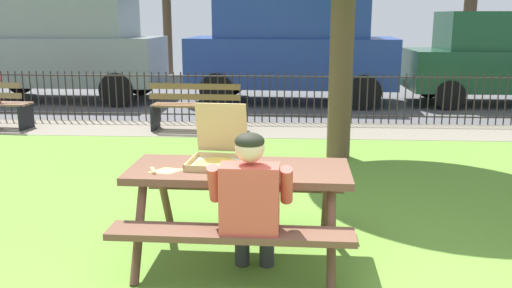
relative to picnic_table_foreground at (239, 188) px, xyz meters
name	(u,v)px	position (x,y,z in m)	size (l,w,h in m)	color
ground	(292,241)	(0.45, 0.34, -0.61)	(28.00, 11.18, 0.02)	olive
cobblestone_walkway	(292,130)	(0.45, 5.23, -0.60)	(28.00, 1.40, 0.01)	gray
street_asphalt	(291,94)	(0.45, 9.92, -0.60)	(28.00, 7.97, 0.01)	#515154
picnic_table_foreground	(239,188)	(0.00, 0.00, 0.00)	(1.83, 1.51, 0.79)	brown
pizza_box_open	(218,153)	(-0.19, 0.11, 0.27)	(0.48, 0.54, 0.49)	tan
pizza_slice_on_table	(164,170)	(-0.59, -0.13, 0.18)	(0.27, 0.22, 0.02)	#F3E26B
adult_at_table	(251,201)	(0.13, -0.50, 0.06)	(0.61, 0.60, 1.19)	#2D2D2D
iron_fence_streetside	(292,97)	(0.45, 5.93, -0.11)	(23.46, 0.03, 0.95)	#2D2823
park_bench_center	(197,107)	(-1.23, 5.09, -0.18)	(1.62, 0.54, 0.85)	brown
parked_car_far_left	(61,45)	(-5.02, 8.48, 0.71)	(4.71, 2.09, 2.46)	gray
parked_car_left	(292,46)	(0.44, 8.48, 0.71)	(4.79, 2.27, 2.46)	navy
parked_car_center	(512,56)	(5.42, 8.48, 0.50)	(4.60, 1.96, 2.08)	#19462C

